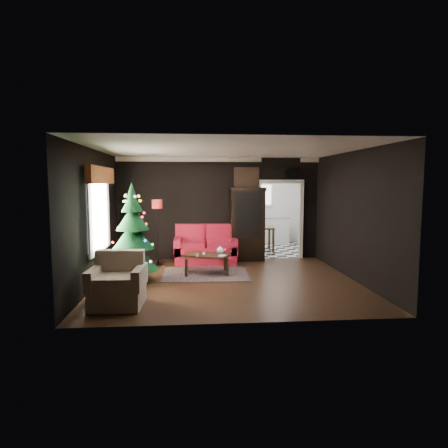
{
  "coord_description": "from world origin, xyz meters",
  "views": [
    {
      "loc": [
        -0.75,
        -8.15,
        2.1
      ],
      "look_at": [
        0.0,
        0.9,
        1.15
      ],
      "focal_mm": 31.22,
      "sensor_mm": 36.0,
      "label": 1
    }
  ],
  "objects": [
    {
      "name": "ceiling",
      "position": [
        0.0,
        0.0,
        2.8
      ],
      "size": [
        5.5,
        5.5,
        0.0
      ],
      "primitive_type": "plane",
      "rotation": [
        3.14,
        0.0,
        0.0
      ],
      "color": "white",
      "rests_on": "ground"
    },
    {
      "name": "left_window",
      "position": [
        -2.71,
        0.2,
        1.45
      ],
      "size": [
        0.05,
        1.6,
        1.4
      ],
      "primitive_type": "cube",
      "color": "white",
      "rests_on": "wall_left"
    },
    {
      "name": "christmas_tree",
      "position": [
        -2.0,
        0.16,
        1.05
      ],
      "size": [
        1.32,
        1.32,
        2.01
      ],
      "primitive_type": null,
      "rotation": [
        0.0,
        0.0,
        -0.31
      ],
      "color": "black",
      "rests_on": "ground"
    },
    {
      "name": "wall_right",
      "position": [
        2.75,
        0.0,
        1.4
      ],
      "size": [
        0.0,
        5.5,
        5.5
      ],
      "primitive_type": "plane",
      "rotation": [
        1.57,
        0.0,
        -1.57
      ],
      "color": "black",
      "rests_on": "ground"
    },
    {
      "name": "loveseat",
      "position": [
        -0.4,
        2.05,
        0.5
      ],
      "size": [
        1.7,
        0.9,
        1.0
      ],
      "primitive_type": null,
      "color": "maroon",
      "rests_on": "ground"
    },
    {
      "name": "kitchen_floor",
      "position": [
        1.7,
        4.0,
        0.0
      ],
      "size": [
        3.0,
        3.0,
        0.0
      ],
      "primitive_type": "plane",
      "color": "white",
      "rests_on": "ground"
    },
    {
      "name": "doorway",
      "position": [
        1.7,
        2.5,
        1.05
      ],
      "size": [
        1.1,
        0.1,
        2.1
      ],
      "primitive_type": null,
      "color": "white",
      "rests_on": "ground"
    },
    {
      "name": "teapot",
      "position": [
        -0.11,
        0.73,
        0.55
      ],
      "size": [
        0.24,
        0.24,
        0.18
      ],
      "primitive_type": null,
      "rotation": [
        0.0,
        0.0,
        0.37
      ],
      "color": "white",
      "rests_on": "coffee_table"
    },
    {
      "name": "curio_cabinet",
      "position": [
        0.75,
        2.27,
        0.95
      ],
      "size": [
        0.9,
        0.45,
        1.9
      ],
      "primitive_type": null,
      "color": "black",
      "rests_on": "ground"
    },
    {
      "name": "cup_a",
      "position": [
        -0.48,
        0.73,
        0.49
      ],
      "size": [
        0.08,
        0.08,
        0.06
      ],
      "primitive_type": "cylinder",
      "rotation": [
        0.0,
        0.0,
        -0.27
      ],
      "color": "white",
      "rests_on": "coffee_table"
    },
    {
      "name": "kitchen_table",
      "position": [
        1.4,
        3.7,
        0.38
      ],
      "size": [
        0.7,
        0.7,
        0.75
      ],
      "primitive_type": null,
      "color": "brown",
      "rests_on": "ground"
    },
    {
      "name": "coffee_table",
      "position": [
        -0.42,
        0.75,
        0.24
      ],
      "size": [
        1.16,
        0.95,
        0.45
      ],
      "primitive_type": null,
      "rotation": [
        0.0,
        0.0,
        -0.4
      ],
      "color": "black",
      "rests_on": "rug"
    },
    {
      "name": "rug",
      "position": [
        -0.44,
        0.69,
        0.01
      ],
      "size": [
        2.02,
        1.5,
        0.01
      ],
      "primitive_type": "cube",
      "rotation": [
        0.0,
        0.0,
        -0.03
      ],
      "color": "#54424B",
      "rests_on": "ground"
    },
    {
      "name": "kitchen_window",
      "position": [
        1.7,
        5.45,
        1.7
      ],
      "size": [
        0.7,
        0.06,
        0.7
      ],
      "primitive_type": "cube",
      "color": "white",
      "rests_on": "ground"
    },
    {
      "name": "wall_back",
      "position": [
        0.0,
        2.5,
        1.4
      ],
      "size": [
        5.5,
        0.0,
        5.5
      ],
      "primitive_type": "plane",
      "rotation": [
        1.57,
        0.0,
        0.0
      ],
      "color": "black",
      "rests_on": "ground"
    },
    {
      "name": "wall_clock",
      "position": [
        1.95,
        2.45,
        2.38
      ],
      "size": [
        0.32,
        0.32,
        0.06
      ],
      "primitive_type": "cylinder",
      "color": "white",
      "rests_on": "wall_back"
    },
    {
      "name": "armchair",
      "position": [
        -2.03,
        -1.51,
        0.46
      ],
      "size": [
        0.94,
        0.94,
        0.91
      ],
      "primitive_type": null,
      "rotation": [
        0.0,
        0.0,
        -0.05
      ],
      "color": "#9D7C5E",
      "rests_on": "ground"
    },
    {
      "name": "painting",
      "position": [
        0.75,
        2.46,
        2.25
      ],
      "size": [
        0.62,
        0.05,
        0.52
      ],
      "primitive_type": "cube",
      "color": "#B77A4C",
      "rests_on": "wall_back"
    },
    {
      "name": "wall_front",
      "position": [
        0.0,
        -2.5,
        1.4
      ],
      "size": [
        5.5,
        0.0,
        5.5
      ],
      "primitive_type": "plane",
      "rotation": [
        -1.57,
        0.0,
        0.0
      ],
      "color": "black",
      "rests_on": "ground"
    },
    {
      "name": "valance",
      "position": [
        -2.63,
        0.2,
        2.27
      ],
      "size": [
        0.12,
        2.1,
        0.35
      ],
      "primitive_type": "cube",
      "color": "#A84F28",
      "rests_on": "wall_left"
    },
    {
      "name": "floor",
      "position": [
        0.0,
        0.0,
        0.0
      ],
      "size": [
        5.5,
        5.5,
        0.0
      ],
      "primitive_type": "plane",
      "color": "black",
      "rests_on": "ground"
    },
    {
      "name": "wall_left",
      "position": [
        -2.75,
        0.0,
        1.4
      ],
      "size": [
        0.0,
        5.5,
        5.5
      ],
      "primitive_type": "plane",
      "rotation": [
        1.57,
        0.0,
        1.57
      ],
      "color": "black",
      "rests_on": "ground"
    },
    {
      "name": "book",
      "position": [
        -0.15,
        0.52,
        0.57
      ],
      "size": [
        0.15,
        0.06,
        0.2
      ],
      "primitive_type": "imported",
      "rotation": [
        0.0,
        0.0,
        -0.3
      ],
      "color": "gray",
      "rests_on": "coffee_table"
    },
    {
      "name": "cup_b",
      "position": [
        -0.64,
        0.51,
        0.49
      ],
      "size": [
        0.08,
        0.08,
        0.06
      ],
      "primitive_type": "cylinder",
      "rotation": [
        0.0,
        0.0,
        -0.13
      ],
      "color": "silver",
      "rests_on": "coffee_table"
    },
    {
      "name": "kitchen_counter",
      "position": [
        1.7,
        5.2,
        0.45
      ],
      "size": [
        1.8,
        0.6,
        0.9
      ],
      "primitive_type": "cube",
      "color": "white",
      "rests_on": "ground"
    },
    {
      "name": "floor_lamp",
      "position": [
        -1.64,
        1.92,
        0.83
      ],
      "size": [
        0.37,
        0.37,
        1.71
      ],
      "primitive_type": null,
      "rotation": [
        0.0,
        0.0,
        -0.36
      ],
      "color": "black",
      "rests_on": "ground"
    }
  ]
}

